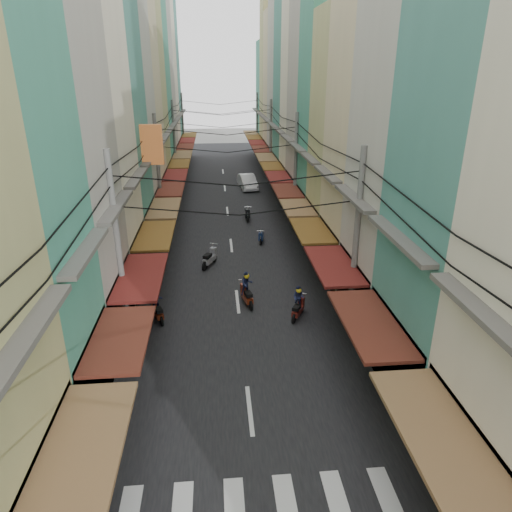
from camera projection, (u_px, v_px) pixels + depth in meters
ground at (246, 375)px, 17.59m from camera, size 160.00×160.00×0.00m
road at (228, 218)px, 36.02m from camera, size 10.00×80.00×0.02m
sidewalk_left at (145, 220)px, 35.47m from camera, size 3.00×80.00×0.06m
sidewalk_right at (309, 216)px, 36.55m from camera, size 3.00×80.00×0.06m
building_row_left at (100, 89)px, 28.49m from camera, size 7.80×67.67×23.70m
building_row_right at (348, 94)px, 29.84m from camera, size 7.80×68.98×22.59m
utility_poles at (228, 143)px, 28.93m from camera, size 10.20×66.13×8.20m
white_car at (248, 189)px, 45.14m from camera, size 4.98×2.43×1.69m
bicycle at (397, 376)px, 17.54m from camera, size 1.50×0.61×1.02m
moving_scooters at (237, 269)px, 25.69m from camera, size 7.03×17.28×1.75m
parked_scooters at (383, 398)px, 15.62m from camera, size 13.45×14.89×1.01m
pedestrians at (130, 344)px, 17.71m from camera, size 13.10×23.30×2.22m
market_umbrella at (397, 333)px, 16.86m from camera, size 2.03×2.03×2.15m
traffic_sign at (378, 311)px, 18.21m from camera, size 0.10×0.60×2.74m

